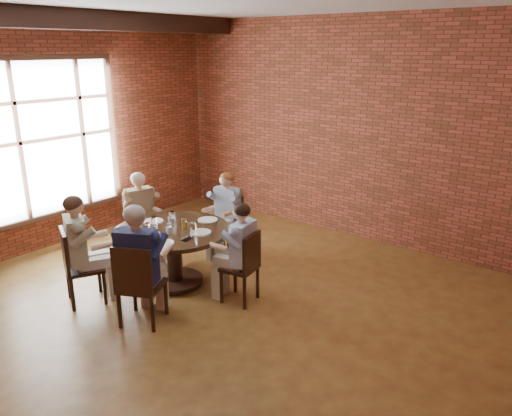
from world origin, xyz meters
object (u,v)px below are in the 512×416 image
Objects in this scene: diner_c at (142,216)px; smartphone at (187,239)px; dining_table at (173,245)px; diner_a at (239,253)px; diner_b at (226,215)px; chair_a at (245,265)px; chair_b at (229,222)px; diner_e at (140,265)px; chair_e at (138,282)px; diner_d at (82,250)px; chair_c at (140,224)px; chair_d at (76,264)px.

diner_c reaches higher than smartphone.
diner_a is (0.96, 0.17, 0.09)m from dining_table.
smartphone is (0.52, -1.26, 0.14)m from diner_b.
chair_b is (-1.14, 1.01, 0.00)m from chair_a.
diner_e is at bearing -39.71° from chair_a.
diner_c is at bearing -66.10° from diner_e.
smartphone is at bearing -72.18° from chair_a.
diner_e is at bearing -63.48° from dining_table.
chair_e is at bearing 90.00° from diner_e.
chair_a reaches higher than dining_table.
diner_e is (-0.04, 0.08, 0.17)m from chair_e.
dining_table is 1.05m from chair_a.
chair_e is 0.70× the size of diner_e.
diner_d is at bearing -105.06° from diner_b.
dining_table is 1.12m from chair_c.
chair_b is at bearing 95.29° from dining_table.
chair_c is at bearing -66.35° from chair_e.
diner_c is at bearing -45.08° from chair_d.
chair_a is (1.03, 0.18, -0.05)m from dining_table.
diner_c is 1.41m from diner_d.
chair_b is 0.99× the size of chair_c.
chair_c is at bearing -104.16° from chair_a.
chair_a is 1.00× the size of chair_b.
chair_d reaches higher than dining_table.
diner_c reaches higher than chair_e.
dining_table is 1.16× the size of diner_c.
chair_e is (0.97, 0.12, 0.01)m from chair_d.
chair_c is at bearing -42.84° from chair_d.
diner_d reaches higher than chair_a.
diner_a reaches higher than chair_e.
smartphone is at bearing -90.42° from chair_c.
chair_b is (-1.07, 1.02, -0.13)m from diner_a.
diner_b is 1.29× the size of chair_e.
diner_e reaches higher than chair_d.
dining_table is at bearing 149.36° from smartphone.
dining_table is at bearing -90.00° from diner_b.
chair_b reaches higher than chair_a.
diner_c is (-1.00, 0.32, 0.10)m from dining_table.
dining_table is at bearing -90.00° from diner_d.
chair_d is (0.56, -1.40, 0.02)m from chair_c.
diner_a is 1.43m from diner_b.
chair_d is at bearing 90.00° from diner_d.
diner_c is (-0.89, -0.87, 0.14)m from chair_b.
diner_d reaches higher than diner_a.
diner_c is 1.31× the size of chair_e.
diner_a is at bearing -76.79° from diner_c.
chair_d is at bearing -105.64° from diner_b.
chair_e is at bearing -63.48° from dining_table.
smartphone is at bearing -112.53° from chair_e.
diner_b is at bearing -75.12° from chair_d.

